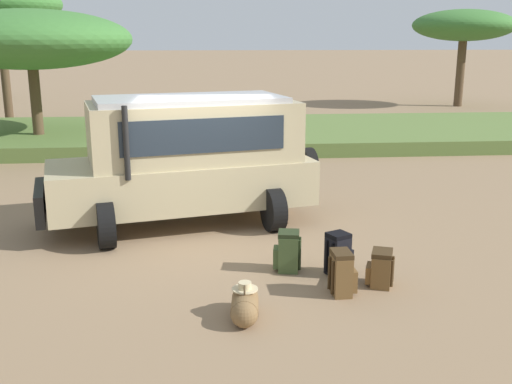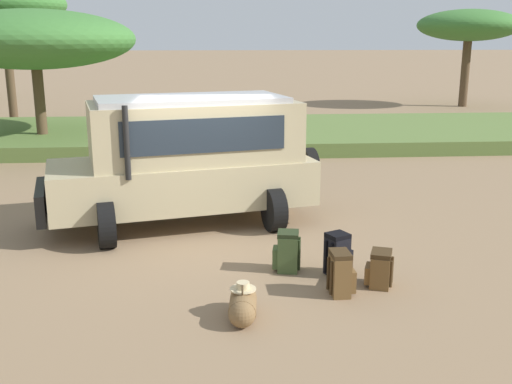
# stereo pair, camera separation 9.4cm
# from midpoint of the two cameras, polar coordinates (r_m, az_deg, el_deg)

# --- Properties ---
(ground_plane) EXTENTS (320.00, 320.00, 0.00)m
(ground_plane) POSITION_cam_midpoint_polar(r_m,az_deg,el_deg) (10.94, -4.31, -4.20)
(ground_plane) COLOR #8C7051
(grass_bank) EXTENTS (120.00, 7.00, 0.44)m
(grass_bank) POSITION_cam_midpoint_polar(r_m,az_deg,el_deg) (21.06, -4.44, 5.52)
(grass_bank) COLOR #5B7538
(grass_bank) RESTS_ON ground_plane
(safari_vehicle) EXTENTS (5.48, 3.43, 2.44)m
(safari_vehicle) POSITION_cam_midpoint_polar(r_m,az_deg,el_deg) (11.44, -6.31, 3.30)
(safari_vehicle) COLOR tan
(safari_vehicle) RESTS_ON ground_plane
(backpack_beside_front_wheel) EXTENTS (0.45, 0.47, 0.53)m
(backpack_beside_front_wheel) POSITION_cam_midpoint_polar(r_m,az_deg,el_deg) (8.90, 12.00, -7.19)
(backpack_beside_front_wheel) COLOR brown
(backpack_beside_front_wheel) RESTS_ON ground_plane
(backpack_cluster_center) EXTENTS (0.45, 0.40, 0.66)m
(backpack_cluster_center) POSITION_cam_midpoint_polar(r_m,az_deg,el_deg) (9.17, 8.08, -5.93)
(backpack_cluster_center) COLOR black
(backpack_cluster_center) RESTS_ON ground_plane
(backpack_near_rear_wheel) EXTENTS (0.38, 0.41, 0.63)m
(backpack_near_rear_wheel) POSITION_cam_midpoint_polar(r_m,az_deg,el_deg) (8.51, 8.39, -7.70)
(backpack_near_rear_wheel) COLOR brown
(backpack_near_rear_wheel) RESTS_ON ground_plane
(backpack_outermost) EXTENTS (0.46, 0.40, 0.63)m
(backpack_outermost) POSITION_cam_midpoint_polar(r_m,az_deg,el_deg) (9.26, 3.28, -5.69)
(backpack_outermost) COLOR #42562D
(backpack_outermost) RESTS_ON ground_plane
(duffel_bag_low_black_case) EXTENTS (0.39, 0.83, 0.46)m
(duffel_bag_low_black_case) POSITION_cam_midpoint_polar(r_m,az_deg,el_deg) (7.79, -0.91, -10.71)
(duffel_bag_low_black_case) COLOR brown
(duffel_bag_low_black_case) RESTS_ON ground_plane
(acacia_tree_left_mid) EXTENTS (4.96, 4.34, 5.61)m
(acacia_tree_left_mid) POSITION_cam_midpoint_polar(r_m,az_deg,el_deg) (26.79, -22.89, 16.08)
(acacia_tree_left_mid) COLOR brown
(acacia_tree_left_mid) RESTS_ON ground_plane
(acacia_tree_centre_back) EXTENTS (6.31, 6.30, 4.37)m
(acacia_tree_centre_back) POSITION_cam_midpoint_polar(r_m,az_deg,el_deg) (20.62, -20.25, 13.46)
(acacia_tree_centre_back) COLOR brown
(acacia_tree_centre_back) RESTS_ON ground_plane
(acacia_tree_right_mid) EXTENTS (5.24, 4.55, 4.89)m
(acacia_tree_right_mid) POSITION_cam_midpoint_polar(r_m,az_deg,el_deg) (33.23, 19.71, 14.67)
(acacia_tree_right_mid) COLOR brown
(acacia_tree_right_mid) RESTS_ON ground_plane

